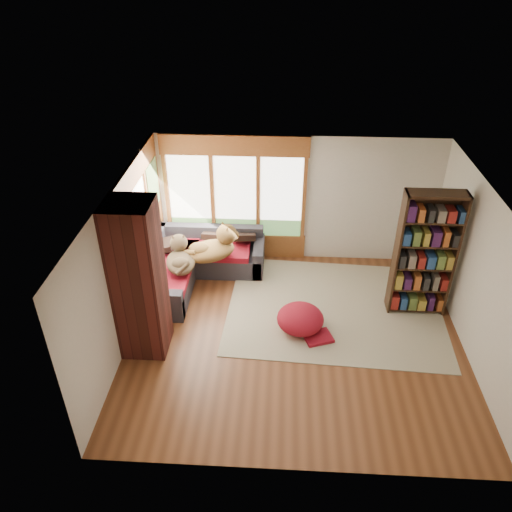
% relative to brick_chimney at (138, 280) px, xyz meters
% --- Properties ---
extents(floor, '(5.50, 5.50, 0.00)m').
position_rel_brick_chimney_xyz_m(floor, '(2.40, 0.35, -1.30)').
color(floor, brown).
rests_on(floor, ground).
extents(ceiling, '(5.50, 5.50, 0.00)m').
position_rel_brick_chimney_xyz_m(ceiling, '(2.40, 0.35, 1.30)').
color(ceiling, white).
extents(wall_back, '(5.50, 0.04, 2.60)m').
position_rel_brick_chimney_xyz_m(wall_back, '(2.40, 2.85, 0.00)').
color(wall_back, silver).
rests_on(wall_back, ground).
extents(wall_front, '(5.50, 0.04, 2.60)m').
position_rel_brick_chimney_xyz_m(wall_front, '(2.40, -2.15, 0.00)').
color(wall_front, silver).
rests_on(wall_front, ground).
extents(wall_left, '(0.04, 5.00, 2.60)m').
position_rel_brick_chimney_xyz_m(wall_left, '(-0.35, 0.35, 0.00)').
color(wall_left, silver).
rests_on(wall_left, ground).
extents(wall_right, '(0.04, 5.00, 2.60)m').
position_rel_brick_chimney_xyz_m(wall_right, '(5.15, 0.35, 0.00)').
color(wall_right, silver).
rests_on(wall_right, ground).
extents(windows_back, '(2.82, 0.10, 1.90)m').
position_rel_brick_chimney_xyz_m(windows_back, '(1.20, 2.82, 0.05)').
color(windows_back, brown).
rests_on(windows_back, wall_back).
extents(windows_left, '(0.10, 2.62, 1.90)m').
position_rel_brick_chimney_xyz_m(windows_left, '(-0.32, 1.55, 0.05)').
color(windows_left, brown).
rests_on(windows_left, wall_left).
extents(roller_blind, '(0.03, 0.72, 0.90)m').
position_rel_brick_chimney_xyz_m(roller_blind, '(-0.29, 2.38, 0.45)').
color(roller_blind, '#62854A').
rests_on(roller_blind, wall_left).
extents(brick_chimney, '(0.70, 0.70, 2.60)m').
position_rel_brick_chimney_xyz_m(brick_chimney, '(0.00, 0.00, 0.00)').
color(brick_chimney, '#471914').
rests_on(brick_chimney, ground).
extents(sectional_sofa, '(2.20, 2.20, 0.80)m').
position_rel_brick_chimney_xyz_m(sectional_sofa, '(0.45, 2.05, -1.00)').
color(sectional_sofa, '#26232D').
rests_on(sectional_sofa, ground).
extents(area_rug, '(3.94, 3.09, 0.01)m').
position_rel_brick_chimney_xyz_m(area_rug, '(3.12, 1.14, -1.29)').
color(area_rug, silver).
rests_on(area_rug, ground).
extents(bookshelf, '(0.99, 0.33, 2.30)m').
position_rel_brick_chimney_xyz_m(bookshelf, '(4.54, 1.20, -0.15)').
color(bookshelf, '#331D11').
rests_on(bookshelf, ground).
extents(pouf, '(0.93, 0.93, 0.43)m').
position_rel_brick_chimney_xyz_m(pouf, '(2.49, 0.55, -1.07)').
color(pouf, maroon).
rests_on(pouf, area_rug).
extents(dog_tan, '(1.14, 1.01, 0.56)m').
position_rel_brick_chimney_xyz_m(dog_tan, '(0.87, 1.90, -0.48)').
color(dog_tan, brown).
rests_on(dog_tan, sectional_sofa).
extents(dog_brindle, '(0.70, 0.94, 0.47)m').
position_rel_brick_chimney_xyz_m(dog_brindle, '(0.30, 1.55, -0.53)').
color(dog_brindle, '#312519').
rests_on(dog_brindle, sectional_sofa).
extents(throw_pillows, '(1.98, 1.68, 0.45)m').
position_rel_brick_chimney_xyz_m(throw_pillows, '(0.53, 2.10, -0.54)').
color(throw_pillows, black).
rests_on(throw_pillows, sectional_sofa).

